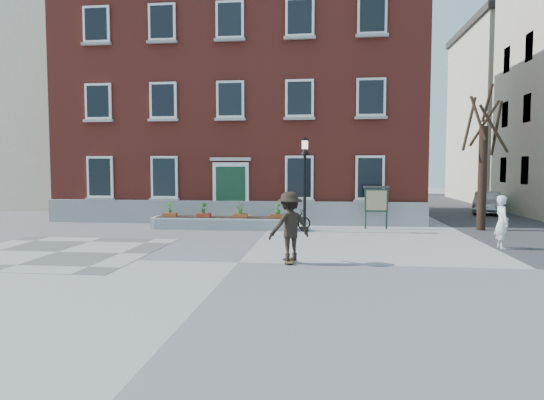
# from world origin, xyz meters

# --- Properties ---
(ground) EXTENTS (100.00, 100.00, 0.00)m
(ground) POSITION_xyz_m (0.00, 0.00, 0.00)
(ground) COLOR gray
(ground) RESTS_ON ground
(checker_patch) EXTENTS (6.00, 6.00, 0.01)m
(checker_patch) POSITION_xyz_m (-6.00, 1.00, 0.01)
(checker_patch) COLOR #515153
(checker_patch) RESTS_ON ground
(distant_building) EXTENTS (10.00, 12.00, 13.00)m
(distant_building) POSITION_xyz_m (-18.00, 20.00, 6.50)
(distant_building) COLOR beige
(distant_building) RESTS_ON ground
(bicycle) EXTENTS (1.76, 1.01, 0.88)m
(bicycle) POSITION_xyz_m (0.98, 7.05, 0.44)
(bicycle) COLOR black
(bicycle) RESTS_ON ground
(parked_car) EXTENTS (2.56, 4.02, 1.25)m
(parked_car) POSITION_xyz_m (11.62, 15.54, 0.63)
(parked_car) COLOR #ABAEB0
(parked_car) RESTS_ON ground
(bystander) EXTENTS (0.46, 0.67, 1.76)m
(bystander) POSITION_xyz_m (8.21, 3.25, 0.88)
(bystander) COLOR silver
(bystander) RESTS_ON ground
(brick_building) EXTENTS (18.40, 10.85, 12.60)m
(brick_building) POSITION_xyz_m (-2.00, 13.98, 6.30)
(brick_building) COLOR maroon
(brick_building) RESTS_ON ground
(planter_assembly) EXTENTS (6.20, 1.12, 1.15)m
(planter_assembly) POSITION_xyz_m (-1.99, 7.18, 0.31)
(planter_assembly) COLOR silver
(planter_assembly) RESTS_ON ground
(bare_tree) EXTENTS (1.83, 1.83, 6.16)m
(bare_tree) POSITION_xyz_m (9.01, 8.01, 2.79)
(bare_tree) COLOR black
(bare_tree) RESTS_ON ground
(lamp_post) EXTENTS (0.40, 0.40, 3.93)m
(lamp_post) POSITION_xyz_m (1.56, 6.73, 2.54)
(lamp_post) COLOR black
(lamp_post) RESTS_ON ground
(notice_board) EXTENTS (1.10, 0.16, 1.87)m
(notice_board) POSITION_xyz_m (4.60, 7.88, 1.26)
(notice_board) COLOR #193323
(notice_board) RESTS_ON ground
(skateboarder) EXTENTS (1.44, 1.27, 2.01)m
(skateboarder) POSITION_xyz_m (1.44, 0.13, 1.04)
(skateboarder) COLOR brown
(skateboarder) RESTS_ON ground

